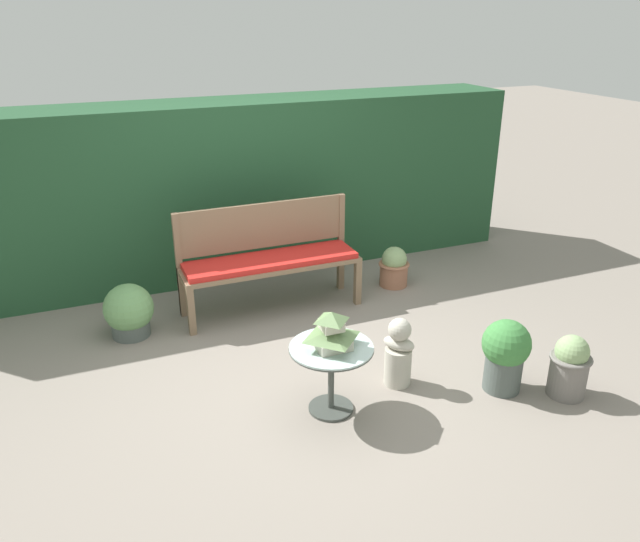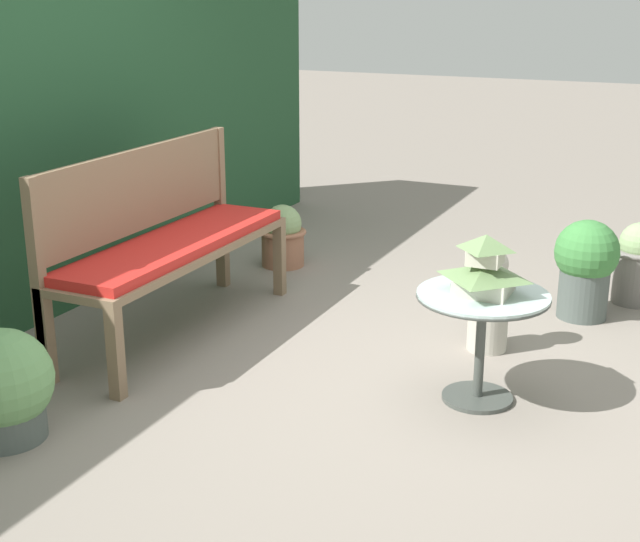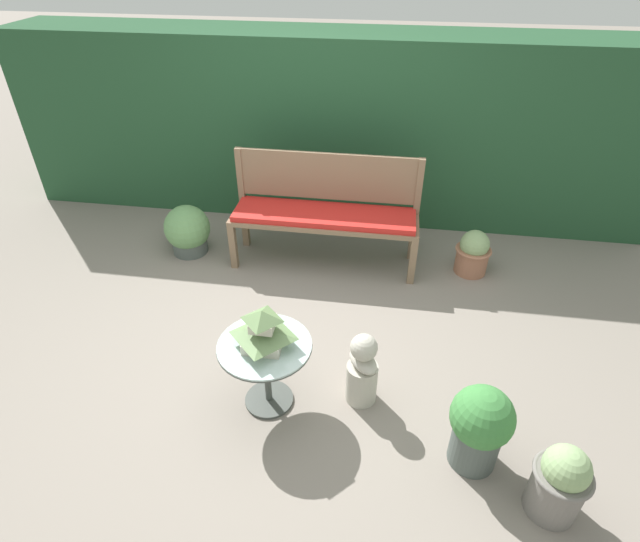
# 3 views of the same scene
# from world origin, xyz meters

# --- Properties ---
(ground) EXTENTS (30.00, 30.00, 0.00)m
(ground) POSITION_xyz_m (0.00, 0.00, 0.00)
(ground) COLOR gray
(foliage_hedge_back) EXTENTS (6.40, 0.80, 1.80)m
(foliage_hedge_back) POSITION_xyz_m (0.00, 2.30, 0.90)
(foliage_hedge_back) COLOR #234C2D
(foliage_hedge_back) RESTS_ON ground
(garden_bench) EXTENTS (1.67, 0.46, 0.53)m
(garden_bench) POSITION_xyz_m (0.13, 1.13, 0.46)
(garden_bench) COLOR #7F664C
(garden_bench) RESTS_ON ground
(bench_backrest) EXTENTS (1.67, 0.06, 0.99)m
(bench_backrest) POSITION_xyz_m (0.13, 1.34, 0.72)
(bench_backrest) COLOR #7F664C
(bench_backrest) RESTS_ON ground
(patio_table) EXTENTS (0.59, 0.59, 0.51)m
(patio_table) POSITION_xyz_m (0.01, -0.56, 0.40)
(patio_table) COLOR #424742
(patio_table) RESTS_ON ground
(pagoda_birdhouse) EXTENTS (0.31, 0.31, 0.27)m
(pagoda_birdhouse) POSITION_xyz_m (0.01, -0.56, 0.63)
(pagoda_birdhouse) COLOR beige
(pagoda_birdhouse) RESTS_ON patio_table
(garden_bust) EXTENTS (0.26, 0.28, 0.55)m
(garden_bust) POSITION_xyz_m (0.61, -0.44, 0.26)
(garden_bust) COLOR #B7B2A3
(garden_bust) RESTS_ON ground
(potted_plant_table_near) EXTENTS (0.31, 0.31, 0.49)m
(potted_plant_table_near) POSITION_xyz_m (1.69, -1.06, 0.24)
(potted_plant_table_near) COLOR slate
(potted_plant_table_near) RESTS_ON ground
(potted_plant_hedge_corner) EXTENTS (0.36, 0.36, 0.57)m
(potted_plant_hedge_corner) POSITION_xyz_m (1.30, -0.81, 0.31)
(potted_plant_hedge_corner) COLOR #4C5651
(potted_plant_hedge_corner) RESTS_ON ground
(potted_plant_patio_mid) EXTENTS (0.43, 0.43, 0.48)m
(potted_plant_patio_mid) POSITION_xyz_m (-1.18, 1.12, 0.23)
(potted_plant_patio_mid) COLOR #4C5651
(potted_plant_patio_mid) RESTS_ON ground
(potted_plant_table_far) EXTENTS (0.32, 0.32, 0.42)m
(potted_plant_table_far) POSITION_xyz_m (1.47, 1.19, 0.20)
(potted_plant_table_far) COLOR #9E664C
(potted_plant_table_far) RESTS_ON ground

